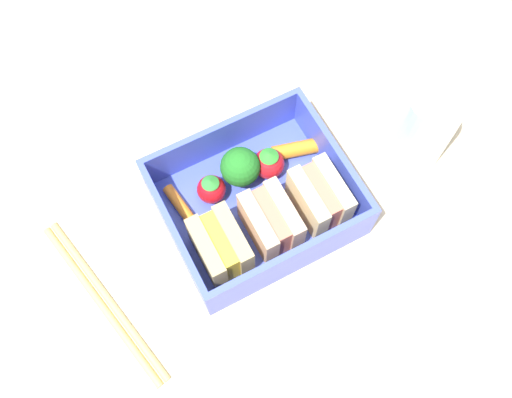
% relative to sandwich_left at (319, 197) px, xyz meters
% --- Properties ---
extents(ground_plane, '(1.20, 1.20, 0.02)m').
position_rel_sandwich_left_xyz_m(ground_plane, '(0.05, -0.03, -0.05)').
color(ground_plane, beige).
extents(bento_tray, '(0.17, 0.15, 0.01)m').
position_rel_sandwich_left_xyz_m(bento_tray, '(0.05, -0.03, -0.03)').
color(bento_tray, '#485BD2').
rests_on(bento_tray, ground_plane).
extents(bento_rim, '(0.17, 0.15, 0.05)m').
position_rel_sandwich_left_xyz_m(bento_rim, '(0.05, -0.03, -0.00)').
color(bento_rim, '#485BD2').
rests_on(bento_rim, bento_tray).
extents(sandwich_left, '(0.04, 0.06, 0.05)m').
position_rel_sandwich_left_xyz_m(sandwich_left, '(0.00, 0.00, 0.00)').
color(sandwich_left, beige).
rests_on(sandwich_left, bento_tray).
extents(sandwich_center_left, '(0.04, 0.06, 0.05)m').
position_rel_sandwich_left_xyz_m(sandwich_center_left, '(0.05, 0.00, 0.00)').
color(sandwich_center_left, '#E1B28C').
rests_on(sandwich_center_left, bento_tray).
extents(sandwich_center, '(0.04, 0.06, 0.05)m').
position_rel_sandwich_left_xyz_m(sandwich_center, '(0.10, 0.00, 0.00)').
color(sandwich_center, tan).
rests_on(sandwich_center, bento_tray).
extents(carrot_stick_far_left, '(0.05, 0.03, 0.02)m').
position_rel_sandwich_left_xyz_m(carrot_stick_far_left, '(-0.01, -0.06, -0.02)').
color(carrot_stick_far_left, orange).
rests_on(carrot_stick_far_left, bento_tray).
extents(strawberry_far_left, '(0.03, 0.03, 0.04)m').
position_rel_sandwich_left_xyz_m(strawberry_far_left, '(0.02, -0.06, -0.01)').
color(strawberry_far_left, red).
rests_on(strawberry_far_left, bento_tray).
extents(broccoli_floret, '(0.04, 0.04, 0.05)m').
position_rel_sandwich_left_xyz_m(broccoli_floret, '(0.05, -0.06, 0.00)').
color(broccoli_floret, '#98C870').
rests_on(broccoli_floret, bento_tray).
extents(strawberry_left, '(0.03, 0.03, 0.03)m').
position_rel_sandwich_left_xyz_m(strawberry_left, '(0.08, -0.06, -0.01)').
color(strawberry_left, red).
rests_on(strawberry_left, bento_tray).
extents(carrot_stick_left, '(0.02, 0.05, 0.01)m').
position_rel_sandwich_left_xyz_m(carrot_stick_left, '(0.12, -0.06, -0.02)').
color(carrot_stick_left, orange).
rests_on(carrot_stick_left, bento_tray).
extents(chopstick_pair, '(0.05, 0.19, 0.01)m').
position_rel_sandwich_left_xyz_m(chopstick_pair, '(0.22, -0.01, -0.03)').
color(chopstick_pair, tan).
rests_on(chopstick_pair, ground_plane).
extents(drinking_glass, '(0.05, 0.05, 0.10)m').
position_rel_sandwich_left_xyz_m(drinking_glass, '(-0.12, -0.01, 0.01)').
color(drinking_glass, silver).
rests_on(drinking_glass, ground_plane).
extents(folded_napkin, '(0.15, 0.13, 0.00)m').
position_rel_sandwich_left_xyz_m(folded_napkin, '(0.06, -0.21, -0.03)').
color(folded_napkin, silver).
rests_on(folded_napkin, ground_plane).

